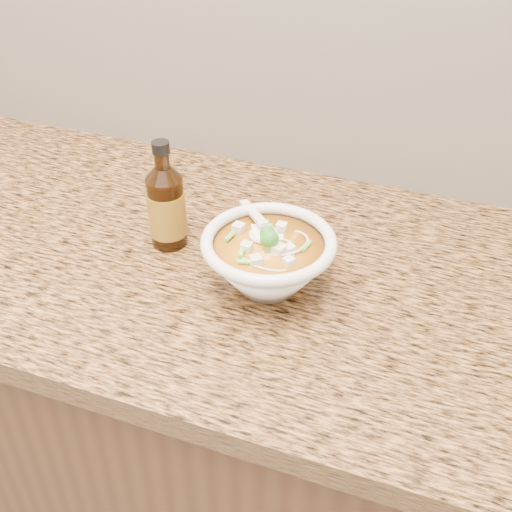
% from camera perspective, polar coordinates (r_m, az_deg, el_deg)
% --- Properties ---
extents(cabinet, '(4.00, 0.65, 0.86)m').
position_cam_1_polar(cabinet, '(1.44, -7.23, -13.74)').
color(cabinet, '#382010').
rests_on(cabinet, ground).
extents(counter_slab, '(4.00, 0.68, 0.04)m').
position_cam_1_polar(counter_slab, '(1.13, -8.96, 0.94)').
color(counter_slab, '#9F693A').
rests_on(counter_slab, cabinet).
extents(soup_bowl, '(0.20, 0.21, 0.11)m').
position_cam_1_polar(soup_bowl, '(0.97, 1.11, -0.45)').
color(soup_bowl, silver).
rests_on(soup_bowl, counter_slab).
extents(hot_sauce_bottle, '(0.06, 0.06, 0.19)m').
position_cam_1_polar(hot_sauce_bottle, '(1.06, -7.96, 4.34)').
color(hot_sauce_bottle, '#321906').
rests_on(hot_sauce_bottle, counter_slab).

